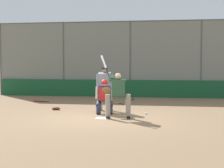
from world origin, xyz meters
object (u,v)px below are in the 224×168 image
object	(u,v)px
umpire_home	(105,87)
fielding_glove_on_dirt	(56,108)
spare_bat_near_backstop	(133,99)
spare_bat_third_base_side	(118,103)
batter_at_plate	(118,94)
baseball_loose	(146,113)
catcher_behind_plate	(105,96)
spare_bat_by_padding	(39,101)

from	to	relation	value
umpire_home	fielding_glove_on_dirt	world-z (taller)	umpire_home
spare_bat_near_backstop	spare_bat_third_base_side	size ratio (longest dim) A/B	1.19
batter_at_plate	baseball_loose	size ratio (longest dim) A/B	27.33
batter_at_plate	baseball_loose	world-z (taller)	batter_at_plate
catcher_behind_plate	spare_bat_third_base_side	size ratio (longest dim) A/B	1.56
catcher_behind_plate	umpire_home	xyz separation A→B (m)	(0.15, -0.84, 0.24)
batter_at_plate	catcher_behind_plate	size ratio (longest dim) A/B	1.69
batter_at_plate	spare_bat_third_base_side	world-z (taller)	batter_at_plate
fielding_glove_on_dirt	umpire_home	bearing A→B (deg)	-177.12
umpire_home	fielding_glove_on_dirt	size ratio (longest dim) A/B	5.29
batter_at_plate	baseball_loose	bearing A→B (deg)	-141.05
catcher_behind_plate	baseball_loose	xyz separation A→B (m)	(-1.44, -0.03, -0.58)
spare_bat_by_padding	baseball_loose	distance (m)	6.11
spare_bat_near_backstop	spare_bat_by_padding	distance (m)	4.47
batter_at_plate	spare_bat_by_padding	world-z (taller)	batter_at_plate
baseball_loose	catcher_behind_plate	bearing A→B (deg)	1.07
catcher_behind_plate	baseball_loose	distance (m)	1.56
batter_at_plate	baseball_loose	xyz separation A→B (m)	(-0.83, -1.06, -0.75)
fielding_glove_on_dirt	baseball_loose	distance (m)	3.52
catcher_behind_plate	fielding_glove_on_dirt	xyz separation A→B (m)	(2.00, -0.74, -0.57)
baseball_loose	spare_bat_near_backstop	bearing A→B (deg)	-78.80
umpire_home	baseball_loose	size ratio (longest dim) A/B	21.87
spare_bat_near_backstop	spare_bat_third_base_side	xyz separation A→B (m)	(0.44, 1.99, -0.00)
catcher_behind_plate	umpire_home	bearing A→B (deg)	-89.18
spare_bat_by_padding	fielding_glove_on_dirt	bearing A→B (deg)	143.10
spare_bat_third_base_side	fielding_glove_on_dirt	distance (m)	3.18
catcher_behind_plate	spare_bat_third_base_side	xyz separation A→B (m)	(0.03, -3.24, -0.59)
umpire_home	spare_bat_third_base_side	bearing A→B (deg)	-93.72
catcher_behind_plate	baseball_loose	world-z (taller)	catcher_behind_plate
catcher_behind_plate	spare_bat_near_backstop	xyz separation A→B (m)	(-0.41, -5.23, -0.59)
umpire_home	spare_bat_third_base_side	size ratio (longest dim) A/B	2.11
fielding_glove_on_dirt	batter_at_plate	bearing A→B (deg)	145.92
spare_bat_near_backstop	baseball_loose	bearing A→B (deg)	-175.23
catcher_behind_plate	spare_bat_near_backstop	distance (m)	5.28
catcher_behind_plate	umpire_home	size ratio (longest dim) A/B	0.74
batter_at_plate	catcher_behind_plate	bearing A→B (deg)	-72.08
baseball_loose	fielding_glove_on_dirt	bearing A→B (deg)	-11.73
spare_bat_third_base_side	spare_bat_by_padding	bearing A→B (deg)	53.50
spare_bat_near_backstop	fielding_glove_on_dirt	xyz separation A→B (m)	(2.42, 4.49, 0.02)
spare_bat_by_padding	spare_bat_third_base_side	size ratio (longest dim) A/B	1.13
spare_bat_third_base_side	baseball_loose	distance (m)	3.53
batter_at_plate	umpire_home	bearing A→B (deg)	-80.73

